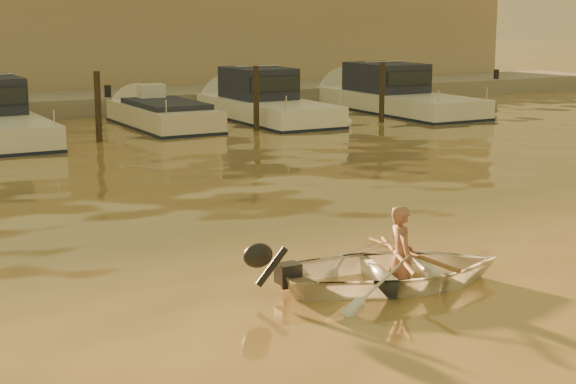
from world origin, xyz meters
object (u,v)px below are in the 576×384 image
moored_boat_3 (163,120)px  moored_boat_4 (267,102)px  waterfront_building (7,42)px  dinghy (394,271)px  person (401,256)px  moored_boat_5 (398,95)px

moored_boat_3 → moored_boat_4: 3.76m
moored_boat_3 → waterfront_building: (-2.56, 11.00, 2.17)m
dinghy → person: bearing=-90.0°
moored_boat_4 → moored_boat_5: bearing=0.0°
dinghy → moored_boat_5: bearing=-21.8°
moored_boat_3 → moored_boat_5: (9.16, 0.00, 0.40)m
moored_boat_3 → waterfront_building: waterfront_building is taller
waterfront_building → person: bearing=-91.1°
person → moored_boat_5: moored_boat_5 is taller
moored_boat_4 → waterfront_building: 12.80m
moored_boat_3 → moored_boat_4: bearing=0.0°
moored_boat_4 → moored_boat_5: same height
dinghy → person: person is taller
dinghy → moored_boat_4: 18.55m
moored_boat_3 → moored_boat_4: size_ratio=0.82×
moored_boat_3 → moored_boat_4: moored_boat_4 is taller
moored_boat_3 → waterfront_building: 11.50m
moored_boat_3 → moored_boat_5: 9.17m
dinghy → moored_boat_5: size_ratio=0.37×
person → moored_boat_4: moored_boat_4 is taller
moored_boat_5 → dinghy: bearing=-125.6°
person → moored_boat_5: size_ratio=0.16×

